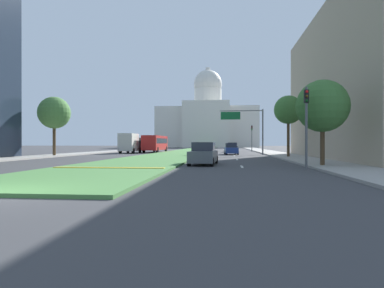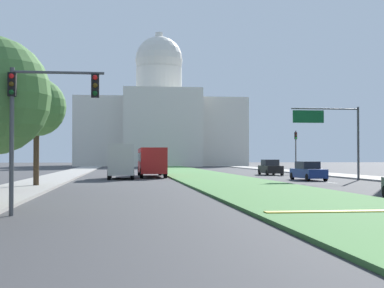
{
  "view_description": "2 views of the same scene",
  "coord_description": "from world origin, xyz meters",
  "px_view_note": "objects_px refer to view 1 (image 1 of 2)",
  "views": [
    {
      "loc": [
        7.13,
        -9.66,
        1.67
      ],
      "look_at": [
        1.18,
        49.99,
        1.5
      ],
      "focal_mm": 31.81,
      "sensor_mm": 36.0,
      "label": 1
    },
    {
      "loc": [
        -8.27,
        -8.54,
        2.06
      ],
      "look_at": [
        -1.19,
        50.2,
        3.41
      ],
      "focal_mm": 53.04,
      "sensor_mm": 36.0,
      "label": 2
    }
  ],
  "objects_px": {
    "street_tree_right_mid": "(288,110)",
    "sedan_lead_stopped": "(204,154)",
    "capitol_building": "(208,122)",
    "sedan_midblock": "(231,149)",
    "sedan_distant": "(232,148)",
    "overhead_guide_sign": "(246,122)",
    "traffic_light_near_right": "(306,117)",
    "traffic_light_far_right": "(252,135)",
    "box_truck_delivery": "(130,143)",
    "city_bus": "(155,142)",
    "street_tree_left_mid": "(54,113)",
    "street_tree_right_near": "(322,106)"
  },
  "relations": [
    {
      "from": "sedan_distant",
      "to": "street_tree_left_mid",
      "type": "bearing_deg",
      "value": -133.37
    },
    {
      "from": "overhead_guide_sign",
      "to": "capitol_building",
      "type": "bearing_deg",
      "value": 96.7
    },
    {
      "from": "traffic_light_far_right",
      "to": "sedan_midblock",
      "type": "height_order",
      "value": "traffic_light_far_right"
    },
    {
      "from": "box_truck_delivery",
      "to": "city_bus",
      "type": "bearing_deg",
      "value": 59.43
    },
    {
      "from": "capitol_building",
      "to": "traffic_light_near_right",
      "type": "relative_size",
      "value": 7.4
    },
    {
      "from": "street_tree_left_mid",
      "to": "sedan_lead_stopped",
      "type": "relative_size",
      "value": 1.56
    },
    {
      "from": "traffic_light_near_right",
      "to": "city_bus",
      "type": "height_order",
      "value": "traffic_light_near_right"
    },
    {
      "from": "street_tree_right_near",
      "to": "city_bus",
      "type": "relative_size",
      "value": 0.55
    },
    {
      "from": "city_bus",
      "to": "traffic_light_near_right",
      "type": "bearing_deg",
      "value": -65.06
    },
    {
      "from": "street_tree_left_mid",
      "to": "overhead_guide_sign",
      "type": "bearing_deg",
      "value": 19.94
    },
    {
      "from": "overhead_guide_sign",
      "to": "street_tree_right_mid",
      "type": "distance_m",
      "value": 10.68
    },
    {
      "from": "traffic_light_far_right",
      "to": "street_tree_right_mid",
      "type": "relative_size",
      "value": 0.74
    },
    {
      "from": "street_tree_right_near",
      "to": "sedan_distant",
      "type": "relative_size",
      "value": 1.39
    },
    {
      "from": "traffic_light_near_right",
      "to": "city_bus",
      "type": "xyz_separation_m",
      "value": [
        -17.6,
        37.84,
        -1.54
      ]
    },
    {
      "from": "capitol_building",
      "to": "street_tree_right_near",
      "type": "bearing_deg",
      "value": -82.9
    },
    {
      "from": "traffic_light_near_right",
      "to": "sedan_lead_stopped",
      "type": "distance_m",
      "value": 8.27
    },
    {
      "from": "sedan_lead_stopped",
      "to": "sedan_midblock",
      "type": "relative_size",
      "value": 1.01
    },
    {
      "from": "sedan_midblock",
      "to": "sedan_distant",
      "type": "relative_size",
      "value": 1.09
    },
    {
      "from": "overhead_guide_sign",
      "to": "sedan_lead_stopped",
      "type": "distance_m",
      "value": 23.86
    },
    {
      "from": "traffic_light_near_right",
      "to": "traffic_light_far_right",
      "type": "distance_m",
      "value": 44.92
    },
    {
      "from": "street_tree_left_mid",
      "to": "sedan_lead_stopped",
      "type": "height_order",
      "value": "street_tree_left_mid"
    },
    {
      "from": "street_tree_right_near",
      "to": "city_bus",
      "type": "height_order",
      "value": "street_tree_right_near"
    },
    {
      "from": "city_bus",
      "to": "street_tree_right_near",
      "type": "bearing_deg",
      "value": -61.73
    },
    {
      "from": "traffic_light_far_right",
      "to": "box_truck_delivery",
      "type": "relative_size",
      "value": 0.81
    },
    {
      "from": "sedan_midblock",
      "to": "box_truck_delivery",
      "type": "height_order",
      "value": "box_truck_delivery"
    },
    {
      "from": "traffic_light_far_right",
      "to": "overhead_guide_sign",
      "type": "xyz_separation_m",
      "value": [
        -2.15,
        -17.74,
        1.36
      ]
    },
    {
      "from": "traffic_light_near_right",
      "to": "street_tree_right_near",
      "type": "height_order",
      "value": "street_tree_right_near"
    },
    {
      "from": "box_truck_delivery",
      "to": "street_tree_right_near",
      "type": "bearing_deg",
      "value": -53.73
    },
    {
      "from": "capitol_building",
      "to": "sedan_lead_stopped",
      "type": "bearing_deg",
      "value": -87.13
    },
    {
      "from": "traffic_light_near_right",
      "to": "street_tree_right_near",
      "type": "bearing_deg",
      "value": 54.22
    },
    {
      "from": "street_tree_left_mid",
      "to": "sedan_lead_stopped",
      "type": "xyz_separation_m",
      "value": [
        19.58,
        -14.32,
        -4.6
      ]
    },
    {
      "from": "street_tree_right_mid",
      "to": "city_bus",
      "type": "distance_m",
      "value": 28.57
    },
    {
      "from": "traffic_light_far_right",
      "to": "sedan_lead_stopped",
      "type": "relative_size",
      "value": 1.1
    },
    {
      "from": "street_tree_right_mid",
      "to": "sedan_lead_stopped",
      "type": "relative_size",
      "value": 1.48
    },
    {
      "from": "sedan_midblock",
      "to": "box_truck_delivery",
      "type": "xyz_separation_m",
      "value": [
        -16.42,
        5.01,
        0.9
      ]
    },
    {
      "from": "street_tree_right_mid",
      "to": "street_tree_right_near",
      "type": "bearing_deg",
      "value": -91.58
    },
    {
      "from": "city_bus",
      "to": "street_tree_left_mid",
      "type": "bearing_deg",
      "value": -114.18
    },
    {
      "from": "street_tree_right_mid",
      "to": "sedan_distant",
      "type": "height_order",
      "value": "street_tree_right_mid"
    },
    {
      "from": "capitol_building",
      "to": "city_bus",
      "type": "relative_size",
      "value": 3.5
    },
    {
      "from": "street_tree_right_near",
      "to": "sedan_midblock",
      "type": "distance_m",
      "value": 26.26
    },
    {
      "from": "box_truck_delivery",
      "to": "city_bus",
      "type": "distance_m",
      "value": 6.13
    },
    {
      "from": "overhead_guide_sign",
      "to": "street_tree_left_mid",
      "type": "distance_m",
      "value": 25.73
    },
    {
      "from": "capitol_building",
      "to": "street_tree_right_near",
      "type": "xyz_separation_m",
      "value": [
        13.75,
        -110.32,
        -5.62
      ]
    },
    {
      "from": "street_tree_right_near",
      "to": "sedan_midblock",
      "type": "xyz_separation_m",
      "value": [
        -5.87,
        25.37,
        -3.42
      ]
    },
    {
      "from": "capitol_building",
      "to": "traffic_light_far_right",
      "type": "height_order",
      "value": "capitol_building"
    },
    {
      "from": "sedan_lead_stopped",
      "to": "box_truck_delivery",
      "type": "bearing_deg",
      "value": 116.13
    },
    {
      "from": "traffic_light_far_right",
      "to": "street_tree_left_mid",
      "type": "distance_m",
      "value": 37.42
    },
    {
      "from": "street_tree_right_mid",
      "to": "sedan_lead_stopped",
      "type": "height_order",
      "value": "street_tree_right_mid"
    },
    {
      "from": "box_truck_delivery",
      "to": "capitol_building",
      "type": "bearing_deg",
      "value": 83.9
    },
    {
      "from": "traffic_light_far_right",
      "to": "sedan_midblock",
      "type": "distance_m",
      "value": 18.06
    }
  ]
}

